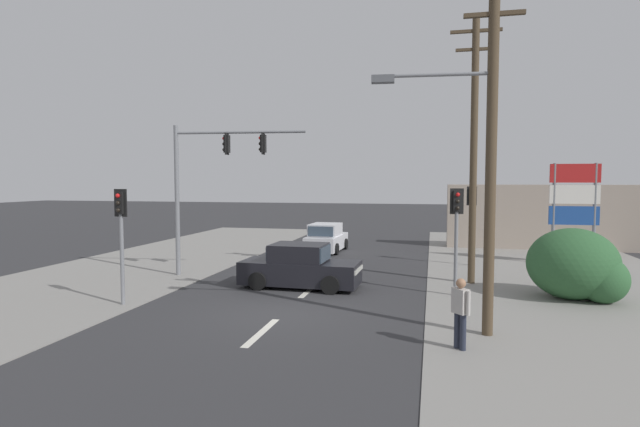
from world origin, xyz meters
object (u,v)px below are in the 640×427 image
utility_pole_midground_right (474,146)px  utility_pole_foreground_right (485,140)px  shopping_plaza_sign (574,199)px  hatchback_oncoming_near (326,239)px  pedestal_signal_right_kerb (456,223)px  pedestal_signal_far_median (471,212)px  sedan_crossing_left (300,268)px  pedestal_signal_left_kerb (121,227)px  traffic_signal_mast (208,172)px  pedestrian_at_kerb (460,309)px

utility_pole_midground_right → utility_pole_foreground_right: bearing=-92.0°
shopping_plaza_sign → hatchback_oncoming_near: bearing=171.6°
pedestal_signal_right_kerb → pedestal_signal_far_median: (0.93, 6.27, 0.00)m
pedestal_signal_far_median → sedan_crossing_left: bearing=-136.0°
pedestal_signal_right_kerb → pedestal_signal_left_kerb: bearing=-160.7°
pedestal_signal_far_median → hatchback_oncoming_near: (-7.26, 2.95, -1.71)m
utility_pole_foreground_right → pedestal_signal_left_kerb: 10.72m
pedestal_signal_right_kerb → pedestal_signal_left_kerb: same height
sedan_crossing_left → pedestal_signal_left_kerb: bearing=-141.4°
utility_pole_midground_right → traffic_signal_mast: utility_pole_midground_right is taller
utility_pole_midground_right → pedestal_signal_right_kerb: utility_pole_midground_right is taller
hatchback_oncoming_near → pedestal_signal_far_median: bearing=-22.1°
sedan_crossing_left → hatchback_oncoming_near: (-0.96, 9.03, -0.00)m
utility_pole_foreground_right → pedestal_signal_left_kerb: bearing=176.0°
traffic_signal_mast → sedan_crossing_left: (4.09, -1.23, -3.44)m
pedestal_signal_right_kerb → shopping_plaza_sign: (5.44, 7.47, 0.57)m
pedestal_signal_left_kerb → sedan_crossing_left: 6.17m
pedestal_signal_right_kerb → utility_pole_midground_right: bearing=73.2°
utility_pole_foreground_right → pedestal_signal_right_kerb: utility_pole_foreground_right is taller
sedan_crossing_left → hatchback_oncoming_near: size_ratio=1.16×
pedestal_signal_right_kerb → shopping_plaza_sign: shopping_plaza_sign is taller
pedestal_signal_left_kerb → traffic_signal_mast: bearing=83.7°
utility_pole_midground_right → pedestal_signal_right_kerb: 3.49m
sedan_crossing_left → pedestrian_at_kerb: pedestrian_at_kerb is taller
sedan_crossing_left → traffic_signal_mast: bearing=163.3°
traffic_signal_mast → sedan_crossing_left: 5.48m
shopping_plaza_sign → hatchback_oncoming_near: size_ratio=1.24×
shopping_plaza_sign → pedestrian_at_kerb: size_ratio=2.82×
utility_pole_midground_right → pedestrian_at_kerb: size_ratio=5.91×
pedestal_signal_far_median → hatchback_oncoming_near: size_ratio=0.96×
pedestal_signal_far_median → utility_pole_foreground_right: bearing=-92.7°
pedestal_signal_right_kerb → sedan_crossing_left: pedestal_signal_right_kerb is taller
utility_pole_foreground_right → pedestal_signal_far_median: (0.50, 10.50, -2.36)m
pedestal_signal_right_kerb → hatchback_oncoming_near: bearing=124.5°
pedestal_signal_far_median → pedestrian_at_kerb: bearing=-95.2°
hatchback_oncoming_near → pedestal_signal_right_kerb: bearing=-55.5°
utility_pole_foreground_right → pedestrian_at_kerb: bearing=-114.9°
shopping_plaza_sign → sedan_crossing_left: 13.23m
utility_pole_foreground_right → pedestrian_at_kerb: (-0.57, -1.23, -3.85)m
pedestal_signal_far_median → sedan_crossing_left: (-6.30, -6.08, -1.71)m
pedestal_signal_left_kerb → hatchback_oncoming_near: 13.35m
shopping_plaza_sign → sedan_crossing_left: shopping_plaza_sign is taller
pedestrian_at_kerb → pedestal_signal_left_kerb: bearing=168.8°
pedestrian_at_kerb → hatchback_oncoming_near: bearing=112.9°
utility_pole_foreground_right → pedestal_signal_far_median: utility_pole_foreground_right is taller
utility_pole_foreground_right → pedestal_signal_left_kerb: (-10.44, 0.72, -2.36)m
utility_pole_midground_right → pedestal_signal_right_kerb: (-0.66, -2.19, -2.64)m
pedestrian_at_kerb → pedestal_signal_far_median: bearing=84.8°
utility_pole_midground_right → pedestal_signal_right_kerb: size_ratio=2.71×
utility_pole_midground_right → sedan_crossing_left: bearing=-161.7°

